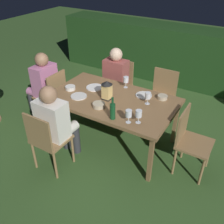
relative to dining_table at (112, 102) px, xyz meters
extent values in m
plane|color=#385B28|center=(0.00, 0.00, -0.68)|extent=(16.00, 16.00, 0.00)
cube|color=olive|center=(0.00, 0.00, 0.03)|extent=(1.74, 1.03, 0.04)
cube|color=olive|center=(-0.80, -0.44, -0.34)|extent=(0.05, 0.05, 0.69)
cube|color=olive|center=(0.80, -0.44, -0.34)|extent=(0.05, 0.05, 0.69)
cube|color=olive|center=(-0.80, 0.44, -0.34)|extent=(0.05, 0.05, 0.69)
cube|color=olive|center=(0.80, 0.44, -0.34)|extent=(0.05, 0.05, 0.69)
cube|color=#937047|center=(-0.39, 0.83, -0.24)|extent=(0.42, 0.40, 0.03)
cube|color=#937047|center=(-0.39, 1.02, -0.02)|extent=(0.40, 0.02, 0.42)
cylinder|color=#937047|center=(-0.21, 0.66, -0.47)|extent=(0.03, 0.03, 0.42)
cylinder|color=#937047|center=(-0.57, 0.66, -0.47)|extent=(0.03, 0.03, 0.42)
cylinder|color=#937047|center=(-0.21, 1.00, -0.47)|extent=(0.03, 0.03, 0.42)
cylinder|color=#937047|center=(-0.57, 1.00, -0.47)|extent=(0.03, 0.03, 0.42)
cube|color=#9E4C47|center=(-0.39, 0.77, 0.02)|extent=(0.38, 0.24, 0.50)
sphere|color=beige|center=(-0.39, 0.77, 0.36)|extent=(0.21, 0.21, 0.21)
cylinder|color=#9E4C47|center=(-0.30, 0.63, -0.22)|extent=(0.13, 0.36, 0.13)
cylinder|color=#9E4C47|center=(-0.48, 0.63, -0.22)|extent=(0.13, 0.36, 0.13)
cylinder|color=#333338|center=(-0.30, 0.47, -0.45)|extent=(0.11, 0.11, 0.45)
cylinder|color=#333338|center=(-0.48, 0.47, -0.45)|extent=(0.11, 0.11, 0.45)
cube|color=#937047|center=(0.39, 0.83, -0.24)|extent=(0.42, 0.40, 0.03)
cube|color=#937047|center=(0.39, 1.02, -0.02)|extent=(0.40, 0.02, 0.42)
cylinder|color=#937047|center=(0.57, 0.66, -0.47)|extent=(0.03, 0.03, 0.42)
cylinder|color=#937047|center=(0.21, 0.66, -0.47)|extent=(0.03, 0.03, 0.42)
cylinder|color=#937047|center=(0.57, 1.00, -0.47)|extent=(0.03, 0.03, 0.42)
cylinder|color=#937047|center=(0.21, 1.00, -0.47)|extent=(0.03, 0.03, 0.42)
cube|color=#937047|center=(1.19, 0.00, -0.24)|extent=(0.40, 0.42, 0.03)
cube|color=#937047|center=(1.00, 0.00, -0.02)|extent=(0.03, 0.40, 0.42)
cylinder|color=#937047|center=(1.36, 0.18, -0.47)|extent=(0.03, 0.03, 0.42)
cylinder|color=#937047|center=(1.36, -0.18, -0.47)|extent=(0.03, 0.03, 0.42)
cylinder|color=#937047|center=(1.02, 0.18, -0.47)|extent=(0.03, 0.03, 0.42)
cylinder|color=#937047|center=(1.02, -0.18, -0.47)|extent=(0.03, 0.03, 0.42)
cube|color=#937047|center=(-1.19, 0.00, -0.24)|extent=(0.40, 0.42, 0.03)
cube|color=#937047|center=(-1.00, 0.00, -0.02)|extent=(0.03, 0.40, 0.42)
cylinder|color=#937047|center=(-1.36, -0.18, -0.47)|extent=(0.03, 0.03, 0.42)
cylinder|color=#937047|center=(-1.36, 0.18, -0.47)|extent=(0.03, 0.03, 0.42)
cylinder|color=#937047|center=(-1.02, -0.18, -0.47)|extent=(0.03, 0.03, 0.42)
cylinder|color=#937047|center=(-1.02, 0.18, -0.47)|extent=(0.03, 0.03, 0.42)
cube|color=#C675A3|center=(-1.25, 0.00, 0.02)|extent=(0.24, 0.38, 0.50)
sphere|color=#997051|center=(-1.25, 0.00, 0.36)|extent=(0.21, 0.21, 0.21)
cylinder|color=#C675A3|center=(-1.39, -0.09, -0.22)|extent=(0.36, 0.13, 0.13)
cylinder|color=#C675A3|center=(-1.39, 0.09, -0.22)|extent=(0.36, 0.13, 0.13)
cylinder|color=#333338|center=(-1.55, -0.09, -0.45)|extent=(0.11, 0.11, 0.45)
cylinder|color=#333338|center=(-1.55, 0.09, -0.45)|extent=(0.11, 0.11, 0.45)
cube|color=#937047|center=(-0.39, -0.83, -0.24)|extent=(0.42, 0.40, 0.03)
cube|color=#937047|center=(-0.39, -1.02, -0.02)|extent=(0.40, 0.02, 0.42)
cylinder|color=#937047|center=(-0.57, -0.66, -0.47)|extent=(0.03, 0.03, 0.42)
cylinder|color=#937047|center=(-0.21, -0.66, -0.47)|extent=(0.03, 0.03, 0.42)
cylinder|color=#937047|center=(-0.57, -1.00, -0.47)|extent=(0.03, 0.03, 0.42)
cylinder|color=#937047|center=(-0.21, -1.00, -0.47)|extent=(0.03, 0.03, 0.42)
cube|color=white|center=(-0.39, -0.77, 0.02)|extent=(0.38, 0.24, 0.50)
sphere|color=#997051|center=(-0.39, -0.77, 0.36)|extent=(0.21, 0.21, 0.21)
cylinder|color=white|center=(-0.48, -0.63, -0.22)|extent=(0.13, 0.36, 0.13)
cylinder|color=white|center=(-0.30, -0.63, -0.22)|extent=(0.13, 0.36, 0.13)
cylinder|color=#333338|center=(-0.48, -0.47, -0.45)|extent=(0.11, 0.11, 0.45)
cylinder|color=#333338|center=(-0.30, -0.47, -0.45)|extent=(0.11, 0.11, 0.45)
cube|color=black|center=(-0.06, -0.04, 0.06)|extent=(0.12, 0.12, 0.01)
cube|color=#F9D17A|center=(-0.06, -0.04, 0.17)|extent=(0.11, 0.11, 0.20)
cone|color=black|center=(-0.06, -0.04, 0.29)|extent=(0.15, 0.15, 0.05)
cylinder|color=#144723|center=(0.26, -0.41, 0.15)|extent=(0.07, 0.07, 0.20)
cylinder|color=#144723|center=(0.26, -0.41, 0.30)|extent=(0.03, 0.03, 0.09)
cylinder|color=silver|center=(0.56, -0.33, 0.05)|extent=(0.06, 0.06, 0.00)
cylinder|color=silver|center=(0.56, -0.33, 0.10)|extent=(0.01, 0.01, 0.08)
cylinder|color=silver|center=(0.56, -0.33, 0.18)|extent=(0.08, 0.08, 0.08)
cylinder|color=maroon|center=(0.56, -0.33, 0.15)|extent=(0.07, 0.07, 0.03)
cylinder|color=silver|center=(0.46, -0.39, 0.05)|extent=(0.06, 0.06, 0.00)
cylinder|color=silver|center=(0.46, -0.39, 0.10)|extent=(0.01, 0.01, 0.08)
cylinder|color=silver|center=(0.46, -0.39, 0.18)|extent=(0.08, 0.08, 0.08)
cylinder|color=maroon|center=(0.46, -0.39, 0.15)|extent=(0.07, 0.07, 0.03)
cylinder|color=silver|center=(0.47, 0.12, 0.05)|extent=(0.06, 0.06, 0.00)
cylinder|color=silver|center=(0.47, 0.12, 0.10)|extent=(0.01, 0.01, 0.08)
cylinder|color=silver|center=(0.47, 0.12, 0.18)|extent=(0.08, 0.08, 0.08)
cylinder|color=maroon|center=(0.47, 0.12, 0.15)|extent=(0.07, 0.07, 0.03)
cylinder|color=silver|center=(0.00, 0.39, 0.05)|extent=(0.06, 0.06, 0.00)
cylinder|color=silver|center=(0.00, 0.39, 0.10)|extent=(0.01, 0.01, 0.08)
cylinder|color=silver|center=(0.00, 0.39, 0.18)|extent=(0.08, 0.08, 0.08)
cylinder|color=maroon|center=(0.00, 0.39, 0.15)|extent=(0.07, 0.07, 0.03)
cylinder|color=white|center=(0.34, 0.30, 0.06)|extent=(0.23, 0.23, 0.01)
cylinder|color=silver|center=(-0.42, -0.19, 0.06)|extent=(0.22, 0.22, 0.01)
cylinder|color=white|center=(-0.38, 0.14, 0.06)|extent=(0.25, 0.25, 0.01)
cylinder|color=silver|center=(-0.66, -0.08, 0.08)|extent=(0.15, 0.15, 0.05)
cylinder|color=#424C1E|center=(-0.66, -0.08, 0.09)|extent=(0.12, 0.12, 0.02)
cylinder|color=#BCAD8E|center=(0.59, 0.35, 0.08)|extent=(0.14, 0.14, 0.05)
cylinder|color=tan|center=(0.59, 0.35, 0.09)|extent=(0.12, 0.12, 0.01)
cylinder|color=#BCAD8E|center=(-0.03, -0.28, 0.08)|extent=(0.16, 0.16, 0.06)
cylinder|color=#477533|center=(-0.03, -0.28, 0.09)|extent=(0.14, 0.14, 0.02)
cube|color=#1E4219|center=(0.00, 2.56, -0.11)|extent=(5.23, 0.71, 1.14)
camera|label=1|loc=(1.54, -2.56, 1.76)|focal=40.26mm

